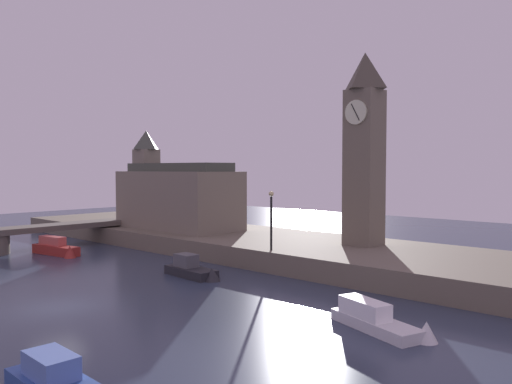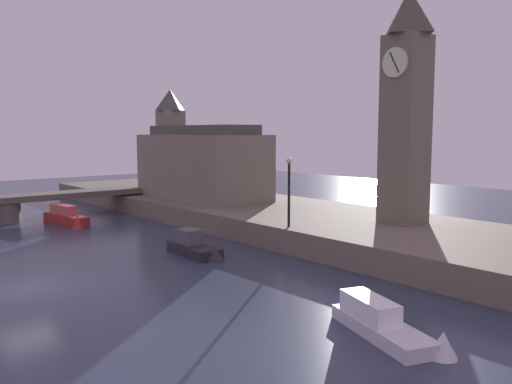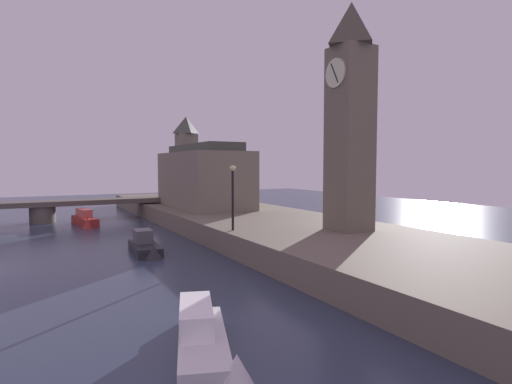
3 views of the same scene
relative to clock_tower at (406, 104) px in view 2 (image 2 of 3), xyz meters
name	(u,v)px [view 2 (image 2 of 3)]	position (x,y,z in m)	size (l,w,h in m)	color
ground_plane	(27,289)	(-5.45, -21.42, -8.95)	(120.00, 120.00, 0.00)	#2D384C
far_embankment	(324,225)	(-5.45, -1.42, -8.20)	(70.00, 12.00, 1.50)	#6B6051
clock_tower	(406,104)	(0.00, 0.00, 0.00)	(2.60, 2.63, 14.43)	#6B6051
parliament_hall	(199,162)	(-19.27, -2.58, -4.29)	(12.57, 6.00, 9.69)	slate
bridge_span	(3,204)	(-25.48, -17.22, -7.39)	(2.65, 31.34, 2.15)	#5B544C
streetlamp	(289,184)	(-3.48, -6.64, -4.86)	(0.36, 0.36, 4.19)	black
boat_dinghy_red	(68,218)	(-21.24, -13.61, -8.40)	(5.57, 2.03, 1.69)	maroon
boat_barge_dark	(199,249)	(-5.86, -11.61, -8.51)	(4.94, 1.82, 1.65)	#232328
boat_ferry_white	(394,328)	(9.18, -13.50, -8.52)	(5.71, 2.93, 1.60)	silver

